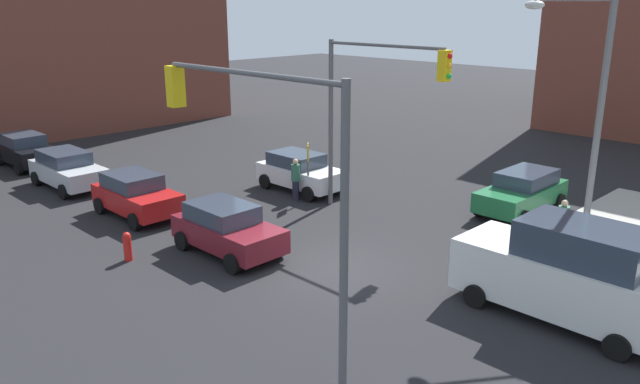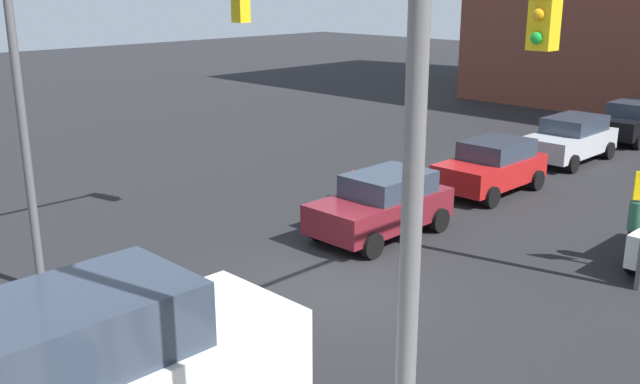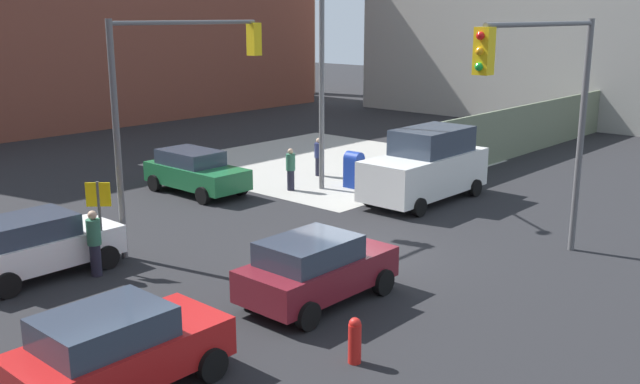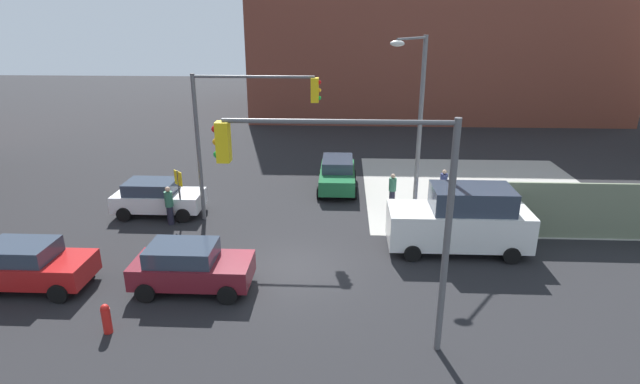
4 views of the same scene
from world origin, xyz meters
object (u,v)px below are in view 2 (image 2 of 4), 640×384
Objects in this scene: sedan_maroon at (382,204)px; pedestrian_crossing at (635,227)px; sedan_red at (492,166)px; van_white_delivery at (102,383)px; fire_hydrant at (353,185)px; traffic_signal_nw_corner at (623,81)px; traffic_signal_se_corner at (122,61)px; street_lamp_corner at (402,156)px; hatchback_silver at (570,139)px; sedan_black at (632,121)px.

pedestrian_crossing is (-2.54, 5.41, 0.07)m from sedan_maroon.
sedan_red is 0.71× the size of van_white_delivery.
sedan_maroon is (1.74, 2.59, 0.36)m from fire_hydrant.
traffic_signal_nw_corner is 1.00× the size of traffic_signal_se_corner.
traffic_signal_se_corner reaches higher than sedan_maroon.
hatchback_silver is at bearing -158.82° from street_lamp_corner.
sedan_black and sedan_red have the same top height.
street_lamp_corner is 15.97m from sedan_red.
sedan_black and hatchback_silver have the same top height.
sedan_red is (-3.70, 2.42, 0.36)m from fire_hydrant.
van_white_delivery reaches higher than fire_hydrant.
sedan_maroon is at bearing 0.72° from sedan_black.
traffic_signal_se_corner is 1.69× the size of sedan_black.
sedan_maroon is (16.10, 0.20, 0.00)m from sedan_black.
sedan_maroon is (-8.25, -7.10, -3.86)m from street_lamp_corner.
traffic_signal_se_corner is 7.26m from sedan_maroon.
traffic_signal_se_corner is (4.61, -9.00, 0.03)m from traffic_signal_nw_corner.
pedestrian_crossing reaches higher than fire_hydrant.
hatchback_silver is 1.07× the size of sedan_maroon.
street_lamp_corner is (7.41, 1.00, 0.07)m from traffic_signal_nw_corner.
sedan_black is at bearing -172.03° from van_white_delivery.
street_lamp_corner reaches higher than van_white_delivery.
van_white_delivery is (9.67, 3.41, 0.44)m from sedan_maroon.
sedan_maroon is at bearing -97.79° from traffic_signal_nw_corner.
sedan_red reaches higher than fire_hydrant.
sedan_red is at bearing 146.76° from fire_hydrant.
sedan_maroon is at bearing 1.80° from sedan_red.
pedestrian_crossing reaches higher than hatchback_silver.
street_lamp_corner is 25.71m from sedan_black.
sedan_black is at bearing 170.55° from fire_hydrant.
van_white_delivery is at bearing 7.97° from sedan_black.
pedestrian_crossing is at bearing -171.06° from street_lamp_corner.
sedan_black is 5.11m from hatchback_silver.
traffic_signal_nw_corner is 7.23m from sedan_maroon.
hatchback_silver is at bearing -1.68° from sedan_black.
sedan_maroon is (11.00, 0.35, -0.00)m from hatchback_silver.
sedan_black is 2.19× the size of pedestrian_crossing.
traffic_signal_se_corner is 11.85m from sedan_red.
sedan_maroon is at bearing 56.15° from fire_hydrant.
street_lamp_corner is 11.55m from sedan_maroon.
pedestrian_crossing reaches higher than sedan_red.
van_white_delivery is (15.11, 3.58, 0.44)m from sedan_red.
street_lamp_corner reaches higher than sedan_red.
fire_hydrant is 9.53m from hatchback_silver.
traffic_signal_se_corner is 8.30m from van_white_delivery.
van_white_delivery reaches higher than sedan_maroon.
fire_hydrant is (-7.19, 0.30, -4.18)m from traffic_signal_se_corner.
traffic_signal_nw_corner is 9.83m from van_white_delivery.
hatchback_silver and sedan_maroon have the same top height.
hatchback_silver is at bearing 166.39° from fire_hydrant.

